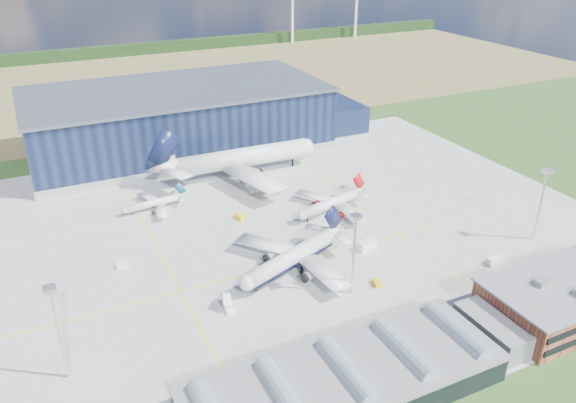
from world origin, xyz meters
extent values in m
plane|color=#2E4F1D|center=(0.00, 0.00, 0.00)|extent=(600.00, 600.00, 0.00)
cube|color=#AFAFA9|center=(0.00, 10.00, 0.03)|extent=(220.00, 160.00, 0.06)
cube|color=#F9F50D|center=(0.00, -10.00, 0.07)|extent=(180.00, 0.40, 0.02)
cube|color=#F9F50D|center=(0.00, 35.00, 0.07)|extent=(180.00, 0.40, 0.02)
cube|color=#F9F50D|center=(-30.00, 10.00, 0.07)|extent=(0.40, 120.00, 0.02)
cube|color=#F9F50D|center=(40.00, 10.00, 0.07)|extent=(0.40, 120.00, 0.02)
cube|color=olive|center=(0.00, 220.00, 0.00)|extent=(600.00, 220.00, 0.01)
cube|color=black|center=(0.00, 300.00, 4.00)|extent=(600.00, 8.00, 8.00)
cube|color=black|center=(0.00, 95.00, 12.50)|extent=(120.00, 60.00, 25.00)
cube|color=gray|center=(0.00, 95.00, 1.60)|extent=(121.00, 61.00, 3.20)
cube|color=#49505C|center=(0.00, 95.00, 25.50)|extent=(122.00, 62.00, 1.20)
cube|color=black|center=(72.00, 90.00, 6.00)|extent=(24.00, 30.00, 12.00)
cube|color=brown|center=(55.00, -60.00, 4.50)|extent=(45.00, 22.00, 9.00)
cube|color=black|center=(55.00, -48.80, 3.00)|extent=(44.00, 0.40, 1.40)
cube|color=black|center=(55.00, -48.80, 6.50)|extent=(44.00, 0.40, 1.40)
cube|color=#A5A5A0|center=(45.00, -58.00, 10.10)|extent=(3.20, 2.60, 1.60)
cube|color=black|center=(-10.00, -60.00, 3.00)|extent=(65.00, 22.00, 6.00)
cube|color=slate|center=(-10.00, -60.00, 6.20)|extent=(66.00, 23.00, 0.50)
cube|color=slate|center=(30.00, -60.00, 3.00)|extent=(10.00, 18.00, 6.00)
cylinder|color=#8196A0|center=(-24.00, -60.00, 6.40)|extent=(4.40, 18.00, 4.40)
cylinder|color=#8196A0|center=(-10.00, -60.00, 6.40)|extent=(4.40, 18.00, 4.40)
cylinder|color=#8196A0|center=(4.00, -60.00, 6.40)|extent=(4.40, 18.00, 4.40)
cylinder|color=#8196A0|center=(18.00, -60.00, 6.40)|extent=(4.40, 18.00, 4.40)
cylinder|color=silver|center=(-60.00, -30.00, 11.00)|extent=(0.70, 0.70, 22.00)
cube|color=silver|center=(-60.00, -30.00, 22.50)|extent=(2.60, 2.60, 1.00)
cylinder|color=silver|center=(10.00, -30.00, 11.00)|extent=(0.70, 0.70, 22.00)
cube|color=silver|center=(10.00, -30.00, 22.50)|extent=(2.60, 2.60, 1.00)
cylinder|color=silver|center=(75.00, -30.00, 11.00)|extent=(0.70, 0.70, 22.00)
cube|color=silver|center=(75.00, -30.00, 22.50)|extent=(2.60, 2.60, 1.00)
cube|color=yellow|center=(17.98, -29.97, 0.65)|extent=(2.48, 3.45, 1.31)
cube|color=white|center=(25.90, -12.72, 1.34)|extent=(6.61, 4.08, 2.68)
cube|color=yellow|center=(-1.07, 21.42, 0.78)|extent=(3.26, 4.08, 1.55)
cube|color=white|center=(-41.27, 8.35, 0.68)|extent=(3.53, 2.73, 1.37)
cube|color=white|center=(53.76, -35.64, 1.07)|extent=(4.51, 2.28, 2.13)
cube|color=white|center=(-21.44, -21.50, 1.51)|extent=(2.69, 4.98, 3.02)
imported|color=#99999E|center=(32.38, -48.00, 0.66)|extent=(4.14, 2.36, 1.33)
imported|color=#99999E|center=(-17.86, -48.00, 0.64)|extent=(3.98, 1.70, 1.28)
camera|label=1|loc=(-57.48, -131.66, 85.89)|focal=35.00mm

